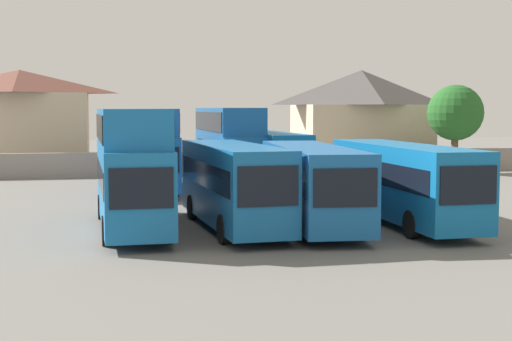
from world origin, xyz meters
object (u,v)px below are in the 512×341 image
at_px(bus_2, 233,181).
at_px(house_terrace_left, 21,120).
at_px(bus_6, 229,143).
at_px(bus_5, 150,145).
at_px(bus_3, 312,181).
at_px(house_terrace_centre, 361,117).
at_px(tree_left_of_lot, 455,113).
at_px(bus_1, 131,162).
at_px(bus_7, 267,156).
at_px(bus_4, 402,178).

xyz_separation_m(bus_2, house_terrace_left, (-11.75, 32.01, 2.10)).
bearing_deg(bus_6, bus_2, -10.08).
bearing_deg(bus_5, bus_3, 20.51).
bearing_deg(bus_6, house_terrace_centre, 136.63).
xyz_separation_m(house_terrace_left, tree_left_of_lot, (32.89, -9.24, 0.52)).
relative_size(bus_2, house_terrace_centre, 0.93).
distance_m(bus_5, house_terrace_centre, 24.73).
relative_size(bus_1, tree_left_of_lot, 1.61).
xyz_separation_m(bus_3, tree_left_of_lot, (17.73, 22.55, 2.68)).
height_order(bus_3, bus_6, bus_6).
xyz_separation_m(bus_1, bus_6, (6.43, 14.46, 0.03)).
bearing_deg(bus_3, bus_2, -82.31).
xyz_separation_m(bus_2, bus_3, (3.40, 0.22, -0.06)).
relative_size(bus_3, bus_7, 0.99).
xyz_separation_m(bus_1, bus_3, (7.51, -0.54, -0.85)).
xyz_separation_m(bus_1, tree_left_of_lot, (25.24, 22.00, 1.82)).
bearing_deg(bus_2, tree_left_of_lot, 133.22).
xyz_separation_m(bus_4, tree_left_of_lot, (13.73, 22.68, 2.65)).
distance_m(bus_3, bus_7, 14.67).
height_order(bus_2, bus_3, bus_2).
bearing_deg(bus_7, bus_6, -101.86).
bearing_deg(bus_1, bus_5, 171.88).
bearing_deg(house_terrace_left, bus_4, -59.03).
xyz_separation_m(bus_4, house_terrace_left, (-19.16, 31.93, 2.13)).
bearing_deg(bus_4, house_terrace_left, -149.52).
bearing_deg(house_terrace_left, bus_3, -64.51).
bearing_deg(bus_3, bus_1, -90.18).
xyz_separation_m(bus_2, tree_left_of_lot, (21.13, 22.77, 2.62)).
distance_m(bus_1, tree_left_of_lot, 33.54).
relative_size(bus_1, bus_3, 0.94).
xyz_separation_m(bus_3, bus_7, (1.27, 14.62, 0.07)).
bearing_deg(bus_4, bus_3, -92.46).
distance_m(bus_5, bus_6, 4.82).
bearing_deg(bus_5, house_terrace_centre, 128.77).
relative_size(bus_4, house_terrace_centre, 1.05).
bearing_deg(bus_4, bus_1, -93.86).
distance_m(bus_3, house_terrace_left, 35.28).
distance_m(bus_5, house_terrace_left, 19.24).
bearing_deg(bus_3, house_terrace_left, -150.56).
relative_size(bus_4, bus_7, 1.01).
distance_m(bus_3, tree_left_of_lot, 28.81).
bearing_deg(bus_4, house_terrace_centre, 163.15).
bearing_deg(bus_1, tree_left_of_lot, 129.33).
relative_size(house_terrace_left, tree_left_of_lot, 1.63).
bearing_deg(bus_5, house_terrace_left, -152.18).
distance_m(bus_1, house_terrace_centre, 36.60).
height_order(bus_1, bus_7, bus_1).
height_order(bus_3, bus_7, bus_7).
bearing_deg(bus_4, bus_7, -169.99).
relative_size(bus_7, tree_left_of_lot, 1.73).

